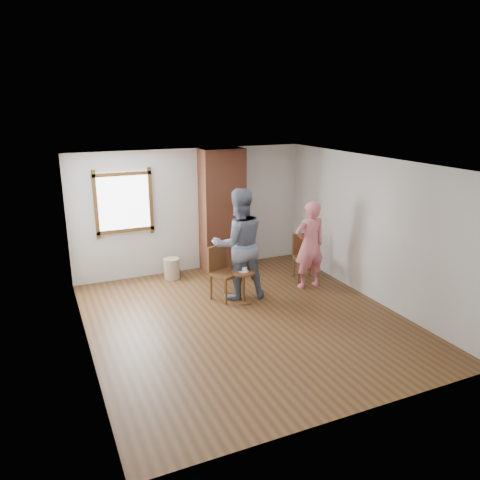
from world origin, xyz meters
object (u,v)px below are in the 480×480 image
object	(u,v)px
dining_chair_right	(304,254)
stoneware_crock	(172,268)
man	(239,244)
person_pink	(310,245)
dining_chair_left	(222,269)
side_table	(244,282)

from	to	relation	value
dining_chair_right	stoneware_crock	bearing A→B (deg)	170.73
man	person_pink	bearing A→B (deg)	-177.61
stoneware_crock	dining_chair_left	xyz separation A→B (m)	(0.57, -1.37, 0.34)
stoneware_crock	person_pink	bearing A→B (deg)	-33.95
dining_chair_left	dining_chair_right	size ratio (longest dim) A/B	1.07
side_table	person_pink	size ratio (longest dim) A/B	0.35
man	person_pink	distance (m)	1.46
stoneware_crock	dining_chair_right	xyz separation A→B (m)	(2.48, -1.11, 0.31)
dining_chair_right	man	distance (m)	1.72
side_table	man	size ratio (longest dim) A/B	0.29
dining_chair_left	man	bearing A→B (deg)	-41.65
side_table	person_pink	bearing A→B (deg)	6.77
side_table	person_pink	xyz separation A→B (m)	(1.48, 0.18, 0.46)
dining_chair_left	man	size ratio (longest dim) A/B	0.48
dining_chair_right	man	xyz separation A→B (m)	(-1.61, -0.35, 0.50)
dining_chair_left	person_pink	size ratio (longest dim) A/B	0.57
dining_chair_left	side_table	distance (m)	0.48
dining_chair_left	person_pink	distance (m)	1.78
side_table	person_pink	distance (m)	1.56
dining_chair_left	side_table	xyz separation A→B (m)	(0.27, -0.37, -0.15)
stoneware_crock	side_table	xyz separation A→B (m)	(0.84, -1.73, 0.19)
stoneware_crock	dining_chair_right	distance (m)	2.74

